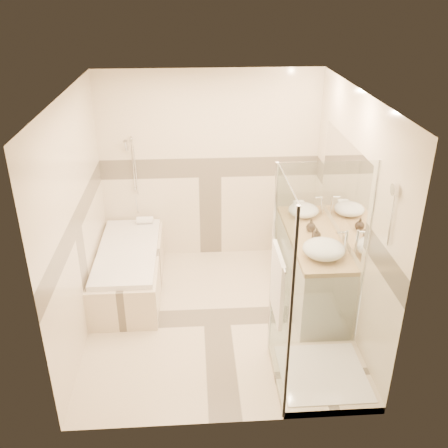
{
  "coord_description": "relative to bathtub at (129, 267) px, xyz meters",
  "views": [
    {
      "loc": [
        -0.22,
        -4.6,
        3.44
      ],
      "look_at": [
        0.1,
        0.25,
        1.05
      ],
      "focal_mm": 40.0,
      "sensor_mm": 36.0,
      "label": 1
    }
  ],
  "objects": [
    {
      "name": "folded_towels",
      "position": [
        2.13,
        0.37,
        0.58
      ],
      "size": [
        0.14,
        0.23,
        0.07
      ],
      "primitive_type": "cube",
      "rotation": [
        0.0,
        0.0,
        0.03
      ],
      "color": "white",
      "rests_on": "vanity"
    },
    {
      "name": "faucet_near",
      "position": [
        2.35,
        0.17,
        0.69
      ],
      "size": [
        0.1,
        0.03,
        0.25
      ],
      "color": "silver",
      "rests_on": "vanity"
    },
    {
      "name": "vessel_sink_near",
      "position": [
        2.13,
        0.17,
        0.62
      ],
      "size": [
        0.37,
        0.37,
        0.15
      ],
      "primitive_type": "ellipsoid",
      "color": "white",
      "rests_on": "vanity"
    },
    {
      "name": "faucet_far",
      "position": [
        2.35,
        -0.82,
        0.71
      ],
      "size": [
        0.12,
        0.03,
        0.29
      ],
      "color": "silver",
      "rests_on": "vanity"
    },
    {
      "name": "vessel_sink_far",
      "position": [
        2.13,
        -0.82,
        0.63
      ],
      "size": [
        0.44,
        0.44,
        0.18
      ],
      "primitive_type": "ellipsoid",
      "color": "white",
      "rests_on": "vanity"
    },
    {
      "name": "shower_enclosure",
      "position": [
        1.86,
        -1.62,
        0.2
      ],
      "size": [
        0.96,
        0.93,
        2.04
      ],
      "color": "beige",
      "rests_on": "ground"
    },
    {
      "name": "rolled_towel",
      "position": [
        0.16,
        0.68,
        0.3
      ],
      "size": [
        0.21,
        0.1,
        0.1
      ],
      "primitive_type": "cylinder",
      "rotation": [
        0.0,
        1.57,
        0.0
      ],
      "color": "white",
      "rests_on": "bathtub"
    },
    {
      "name": "amenity_bottle_a",
      "position": [
        2.13,
        -0.49,
        0.62
      ],
      "size": [
        0.09,
        0.09,
        0.16
      ],
      "primitive_type": "imported",
      "rotation": [
        0.0,
        0.0,
        0.2
      ],
      "color": "black",
      "rests_on": "vanity"
    },
    {
      "name": "bathtub",
      "position": [
        0.0,
        0.0,
        0.0
      ],
      "size": [
        0.75,
        1.7,
        0.56
      ],
      "color": "beige",
      "rests_on": "ground"
    },
    {
      "name": "room",
      "position": [
        1.08,
        -0.64,
        0.95
      ],
      "size": [
        2.82,
        3.02,
        2.52
      ],
      "color": "beige",
      "rests_on": "ground"
    },
    {
      "name": "amenity_bottle_b",
      "position": [
        2.13,
        -0.24,
        0.61
      ],
      "size": [
        0.13,
        0.13,
        0.14
      ],
      "primitive_type": "imported",
      "rotation": [
        0.0,
        0.0,
        0.13
      ],
      "color": "black",
      "rests_on": "vanity"
    },
    {
      "name": "vanity",
      "position": [
        2.15,
        -0.35,
        0.12
      ],
      "size": [
        0.58,
        1.62,
        0.85
      ],
      "color": "silver",
      "rests_on": "ground"
    }
  ]
}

